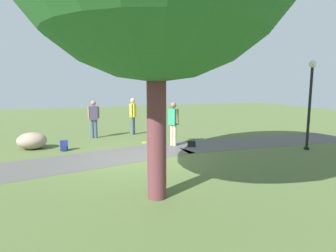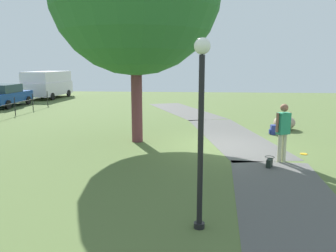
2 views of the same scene
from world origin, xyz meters
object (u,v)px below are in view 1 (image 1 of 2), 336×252
backpack_by_boulder (64,146)px  passerby_on_path (133,113)px  lamp_post (310,95)px  woman_with_handbag (173,120)px  lawn_boulder (32,141)px  frisbee_on_grass (144,143)px  handbag_on_grass (192,143)px  man_near_boulder (94,116)px

backpack_by_boulder → passerby_on_path: bearing=-142.5°
lamp_post → woman_with_handbag: size_ratio=1.90×
lawn_boulder → backpack_by_boulder: bearing=147.0°
backpack_by_boulder → frisbee_on_grass: backpack_by_boulder is taller
backpack_by_boulder → frisbee_on_grass: size_ratio=1.73×
woman_with_handbag → passerby_on_path: (0.88, -3.17, 0.03)m
backpack_by_boulder → lamp_post: bearing=160.1°
woman_with_handbag → handbag_on_grass: bearing=141.7°
woman_with_handbag → passerby_on_path: 3.29m
lawn_boulder → handbag_on_grass: lawn_boulder is taller
frisbee_on_grass → handbag_on_grass: bearing=137.4°
lawn_boulder → handbag_on_grass: (-5.95, 1.85, -0.18)m
lamp_post → man_near_boulder: 9.17m
handbag_on_grass → frisbee_on_grass: 2.12m
lamp_post → passerby_on_path: (5.40, -5.69, -1.02)m
lamp_post → handbag_on_grass: lamp_post is taller
handbag_on_grass → woman_with_handbag: bearing=-38.3°
man_near_boulder → lamp_post: bearing=143.7°
lamp_post → passerby_on_path: size_ratio=1.86×
lamp_post → passerby_on_path: lamp_post is taller
passerby_on_path → lamp_post: bearing=133.5°
passerby_on_path → frisbee_on_grass: passerby_on_path is taller
frisbee_on_grass → woman_with_handbag: bearing=135.0°
passerby_on_path → handbag_on_grass: (-1.48, 3.65, -0.93)m
lamp_post → backpack_by_boulder: size_ratio=8.43×
lawn_boulder → man_near_boulder: 3.01m
passerby_on_path → backpack_by_boulder: size_ratio=4.54×
woman_with_handbag → man_near_boulder: bearing=-45.5°
handbag_on_grass → frisbee_on_grass: (1.56, -1.43, -0.13)m
man_near_boulder → woman_with_handbag: bearing=134.5°
woman_with_handbag → passerby_on_path: size_ratio=0.98×
lamp_post → woman_with_handbag: lamp_post is taller
man_near_boulder → passerby_on_path: (-1.94, -0.30, 0.04)m
backpack_by_boulder → handbag_on_grass: bearing=167.0°
lamp_post → lawn_boulder: lamp_post is taller
lamp_post → handbag_on_grass: bearing=-27.5°
lamp_post → lawn_boulder: 10.75m
frisbee_on_grass → lawn_boulder: bearing=-5.5°
woman_with_handbag → lawn_boulder: bearing=-14.5°
woman_with_handbag → handbag_on_grass: size_ratio=4.91×
handbag_on_grass → frisbee_on_grass: handbag_on_grass is taller
handbag_on_grass → frisbee_on_grass: bearing=-42.6°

